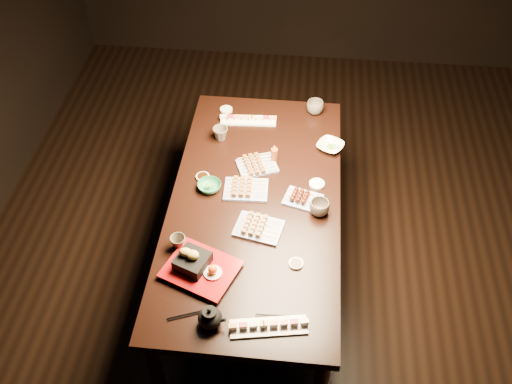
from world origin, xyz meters
TOP-DOWN VIEW (x-y plane):
  - ground at (0.00, 0.00)m, footprint 5.00×5.00m
  - dining_table at (-0.17, -0.12)m, footprint 1.20×1.93m
  - sushi_platter_near at (-0.03, -0.87)m, footprint 0.35×0.15m
  - sushi_platter_far at (-0.28, 0.55)m, footprint 0.34×0.11m
  - yakitori_plate_center at (-0.22, -0.04)m, footprint 0.24×0.18m
  - yakitori_plate_right at (-0.13, -0.31)m, footprint 0.26×0.22m
  - yakitori_plate_left at (-0.18, 0.15)m, footprint 0.26×0.23m
  - tsukune_plate at (0.09, -0.08)m, footprint 0.22×0.19m
  - edamame_bowl_green at (-0.42, -0.05)m, footprint 0.15×0.15m
  - edamame_bowl_cream at (0.22, 0.35)m, footprint 0.20×0.20m
  - tempura_tray at (-0.37, -0.60)m, footprint 0.40×0.36m
  - teacup_near_left at (-0.51, -0.46)m, footprint 0.09×0.09m
  - teacup_mid_right at (0.17, -0.17)m, footprint 0.13×0.13m
  - teacup_far_left at (-0.42, 0.37)m, footprint 0.11×0.11m
  - teacup_far_right at (0.13, 0.68)m, footprint 0.13×0.13m
  - teapot at (-0.29, -0.87)m, footprint 0.15×0.15m
  - condiment_bottle at (-0.09, 0.21)m, footprint 0.05×0.05m
  - sauce_dish_west at (-0.47, 0.03)m, footprint 0.08×0.08m
  - sauce_dish_east at (0.16, 0.04)m, footprint 0.11×0.11m
  - sauce_dish_se at (0.07, -0.51)m, footprint 0.08×0.08m
  - sauce_dish_nw at (-0.43, 0.64)m, footprint 0.08×0.08m
  - chopsticks_near at (-0.39, -0.84)m, footprint 0.19×0.09m
  - chopsticks_se at (0.02, -0.81)m, footprint 0.22×0.03m

SIDE VIEW (x-z plane):
  - ground at x=0.00m, z-range 0.00..0.00m
  - dining_table at x=-0.17m, z-range 0.00..0.75m
  - chopsticks_near at x=-0.39m, z-range 0.75..0.76m
  - chopsticks_se at x=0.02m, z-range 0.75..0.76m
  - sauce_dish_se at x=0.07m, z-range 0.75..0.76m
  - sauce_dish_west at x=-0.47m, z-range 0.75..0.76m
  - sauce_dish_nw at x=-0.43m, z-range 0.75..0.76m
  - sauce_dish_east at x=0.16m, z-range 0.75..0.76m
  - edamame_bowl_cream at x=0.22m, z-range 0.75..0.79m
  - edamame_bowl_green at x=-0.42m, z-range 0.75..0.79m
  - sushi_platter_far at x=-0.28m, z-range 0.75..0.79m
  - sushi_platter_near at x=-0.03m, z-range 0.75..0.79m
  - tsukune_plate at x=0.09m, z-range 0.75..0.80m
  - yakitori_plate_left at x=-0.18m, z-range 0.75..0.80m
  - yakitori_plate_center at x=-0.22m, z-range 0.75..0.81m
  - yakitori_plate_right at x=-0.13m, z-range 0.75..0.81m
  - teacup_near_left at x=-0.51m, z-range 0.75..0.82m
  - teacup_mid_right at x=0.17m, z-range 0.75..0.83m
  - teacup_far_right at x=0.13m, z-range 0.75..0.83m
  - teacup_far_left at x=-0.42m, z-range 0.75..0.83m
  - teapot at x=-0.29m, z-range 0.75..0.86m
  - condiment_bottle at x=-0.09m, z-range 0.75..0.87m
  - tempura_tray at x=-0.37m, z-range 0.75..0.87m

